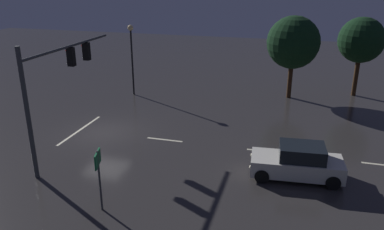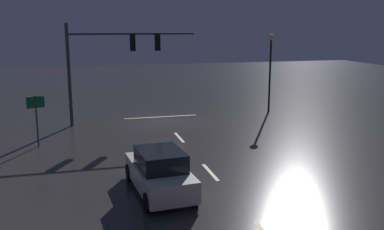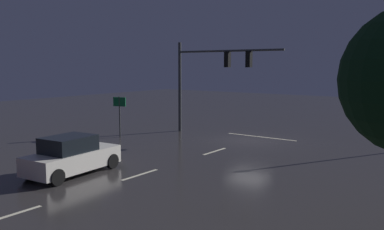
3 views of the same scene
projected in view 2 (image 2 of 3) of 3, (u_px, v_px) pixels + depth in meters
name	position (u px, v px, depth m)	size (l,w,h in m)	color
ground_plane	(165.00, 122.00, 28.11)	(80.00, 80.00, 0.00)	#2D2B2B
traffic_signal_assembly	(111.00, 54.00, 26.83)	(8.03, 0.47, 6.36)	#383A3D
lane_dash_far	(179.00, 137.00, 24.32)	(2.20, 0.16, 0.01)	beige
lane_dash_mid	(210.00, 172.00, 18.65)	(2.20, 0.16, 0.01)	beige
stop_bar	(161.00, 117.00, 29.69)	(5.00, 0.16, 0.01)	beige
car_approaching	(160.00, 172.00, 16.30)	(2.22, 4.48, 1.70)	silver
street_lamp_left_kerb	(270.00, 59.00, 30.69)	(0.44, 0.44, 5.59)	black
route_sign	(36.00, 110.00, 22.14)	(0.88, 0.32, 2.71)	#383A3D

